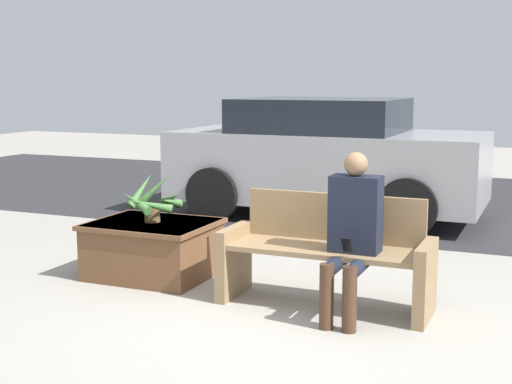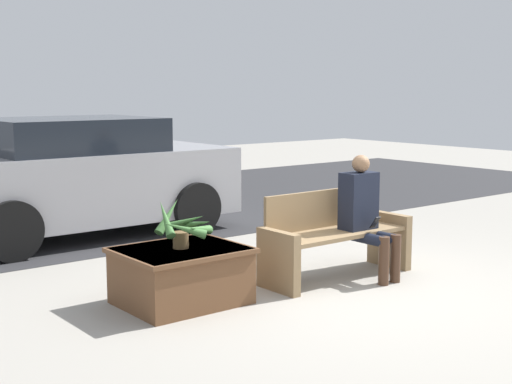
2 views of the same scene
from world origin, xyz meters
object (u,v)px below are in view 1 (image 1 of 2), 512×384
at_px(planter_box, 153,247).
at_px(parked_car, 327,158).
at_px(bench, 327,254).
at_px(potted_plant, 154,200).
at_px(person_seated, 352,229).

distance_m(planter_box, parked_car, 3.45).
distance_m(bench, potted_plant, 1.71).
bearing_deg(potted_plant, bench, -6.50).
height_order(bench, parked_car, parked_car).
distance_m(bench, planter_box, 1.71).
bearing_deg(potted_plant, parked_car, 80.75).
distance_m(person_seated, parked_car, 3.99).
bearing_deg(person_seated, parked_car, 110.17).
height_order(person_seated, parked_car, parked_car).
relative_size(person_seated, parked_car, 0.32).
height_order(bench, potted_plant, potted_plant).
bearing_deg(bench, person_seated, -36.48).
relative_size(person_seated, potted_plant, 2.12).
bearing_deg(planter_box, person_seated, -10.99).
bearing_deg(parked_car, planter_box, -99.59).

